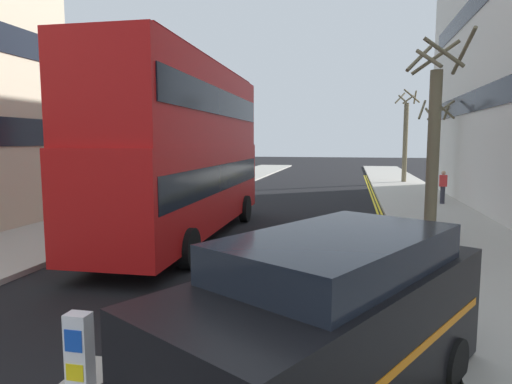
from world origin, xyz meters
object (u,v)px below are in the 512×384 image
(double_decker_bus_away, at_px, (185,146))
(taxi_minivan, at_px, (327,327))
(keep_left_bollard, at_px, (80,363))
(pedestrian_far, at_px, (443,187))

(double_decker_bus_away, relative_size, taxi_minivan, 2.13)
(keep_left_bollard, relative_size, double_decker_bus_away, 0.10)
(double_decker_bus_away, bearing_deg, keep_left_bollard, -76.45)
(keep_left_bollard, distance_m, double_decker_bus_away, 9.74)
(keep_left_bollard, distance_m, pedestrian_far, 20.06)
(taxi_minivan, bearing_deg, double_decker_bus_away, 120.24)
(double_decker_bus_away, relative_size, pedestrian_far, 6.71)
(keep_left_bollard, bearing_deg, taxi_minivan, 11.25)
(keep_left_bollard, xyz_separation_m, pedestrian_far, (7.45, 18.62, 0.38))
(keep_left_bollard, height_order, taxi_minivan, taxi_minivan)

